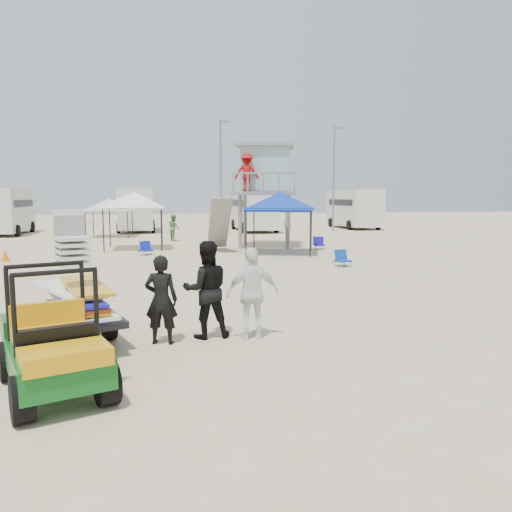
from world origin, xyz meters
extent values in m
plane|color=beige|center=(0.00, 0.00, 0.00)|extent=(140.00, 140.00, 0.00)
cube|color=#0D5617|center=(-3.24, -1.28, 0.50)|extent=(1.81, 2.51, 0.40)
cube|color=orange|center=(-3.24, -1.28, 0.74)|extent=(1.19, 0.94, 0.22)
cube|color=black|center=(-3.24, 1.02, 0.48)|extent=(1.89, 2.26, 0.12)
cylinder|color=black|center=(-3.80, 1.02, 0.25)|extent=(0.36, 0.55, 0.51)
imported|color=black|center=(-1.74, 0.72, 0.82)|extent=(0.67, 0.52, 1.64)
imported|color=black|center=(-0.89, 0.97, 0.93)|extent=(0.94, 0.75, 1.86)
imported|color=white|center=(-0.04, 0.72, 0.87)|extent=(1.05, 0.51, 1.74)
cylinder|color=gray|center=(2.90, 16.56, 1.38)|extent=(0.20, 0.20, 2.76)
cube|color=gray|center=(4.11, 17.77, 2.85)|extent=(4.12, 4.12, 0.18)
cube|color=#8EB4B7|center=(4.11, 18.11, 4.14)|extent=(3.06, 2.84, 2.32)
imported|color=#B20F0F|center=(3.23, 16.67, 3.91)|extent=(1.25, 0.72, 1.94)
cylinder|color=black|center=(2.63, 12.96, 1.07)|extent=(0.06, 0.06, 2.15)
pyramid|color=#0F33AA|center=(4.06, 14.39, 2.90)|extent=(3.85, 3.85, 0.80)
cube|color=#0F33AA|center=(4.06, 14.39, 2.10)|extent=(3.85, 3.85, 0.18)
cylinder|color=black|center=(-4.10, 16.49, 1.10)|extent=(0.06, 0.06, 2.20)
pyramid|color=white|center=(-2.74, 17.86, 2.95)|extent=(2.99, 2.99, 0.80)
cube|color=white|center=(-2.74, 17.86, 2.15)|extent=(2.99, 2.99, 0.18)
cylinder|color=black|center=(-5.92, 24.97, 0.91)|extent=(0.06, 0.06, 1.83)
pyramid|color=silver|center=(-4.59, 26.29, 2.58)|extent=(3.01, 3.01, 0.80)
cube|color=silver|center=(-4.59, 26.29, 1.78)|extent=(3.01, 3.01, 0.18)
imported|color=gold|center=(-5.25, 16.68, 0.82)|extent=(2.49, 2.50, 1.65)
cone|color=#FF6608|center=(-7.90, 14.03, 0.25)|extent=(0.34, 0.34, 0.50)
cube|color=#0E239C|center=(-2.18, 15.05, 0.22)|extent=(0.73, 0.72, 0.06)
cube|color=#0E239C|center=(-2.18, 15.29, 0.42)|extent=(0.54, 0.44, 0.44)
cylinder|color=#B2B2B7|center=(-2.40, 14.85, 0.10)|extent=(0.03, 0.03, 0.20)
cube|color=#0E3B98|center=(5.32, 9.60, 0.22)|extent=(0.66, 0.63, 0.06)
cube|color=#0E3B98|center=(5.32, 9.84, 0.42)|extent=(0.57, 0.31, 0.44)
cylinder|color=#B2B2B7|center=(5.10, 9.40, 0.10)|extent=(0.03, 0.03, 0.20)
cube|color=#190FA6|center=(6.53, 15.81, 0.22)|extent=(0.68, 0.65, 0.06)
cube|color=#190FA6|center=(6.53, 16.05, 0.42)|extent=(0.57, 0.35, 0.44)
cylinder|color=#B2B2B7|center=(6.31, 15.61, 0.10)|extent=(0.03, 0.03, 0.20)
cube|color=silver|center=(-12.00, 30.00, 1.75)|extent=(2.50, 6.80, 3.00)
cube|color=black|center=(-12.00, 30.00, 2.20)|extent=(2.54, 5.44, 0.50)
cube|color=silver|center=(-3.00, 31.50, 1.75)|extent=(2.50, 6.50, 3.00)
cube|color=black|center=(-3.00, 31.50, 2.20)|extent=(2.54, 5.20, 0.50)
cylinder|color=black|center=(-4.25, 29.42, 0.40)|extent=(0.25, 0.80, 0.80)
cube|color=silver|center=(6.00, 30.00, 1.75)|extent=(2.50, 7.00, 3.00)
cube|color=black|center=(6.00, 30.00, 2.20)|extent=(2.54, 5.60, 0.50)
cylinder|color=black|center=(4.75, 27.76, 0.40)|extent=(0.25, 0.80, 0.80)
cube|color=silver|center=(15.00, 31.50, 1.75)|extent=(2.50, 6.60, 3.00)
cube|color=black|center=(15.00, 31.50, 2.20)|extent=(2.54, 5.28, 0.50)
cylinder|color=black|center=(13.75, 29.39, 0.40)|extent=(0.25, 0.80, 0.80)
cylinder|color=slate|center=(3.00, 27.00, 4.00)|extent=(0.14, 0.14, 8.00)
cylinder|color=slate|center=(12.00, 28.50, 4.00)|extent=(0.14, 0.14, 8.00)
imported|color=tan|center=(8.01, 27.26, 0.77)|extent=(0.67, 0.61, 1.54)
imported|color=#608751|center=(-0.54, 22.44, 0.81)|extent=(0.84, 0.95, 1.62)
camera|label=1|loc=(-1.89, -8.36, 2.68)|focal=35.00mm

